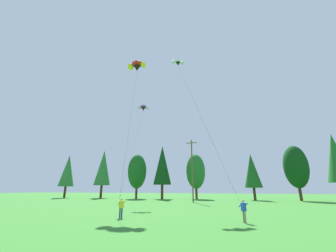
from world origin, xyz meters
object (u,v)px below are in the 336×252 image
Objects in this scene: parafoil_kite_far_red_yellow at (137,66)px; kite_flyer_near at (121,206)px; parafoil_kite_mid_white at (178,63)px; utility_pole at (192,169)px; kite_flyer_mid at (244,209)px; parafoil_kite_high_purple at (143,108)px.

kite_flyer_near is at bearing -68.02° from parafoil_kite_far_red_yellow.
parafoil_kite_far_red_yellow reaches higher than kite_flyer_near.
kite_flyer_near is at bearing -98.14° from parafoil_kite_mid_white.
kite_flyer_near is at bearing -96.79° from utility_pole.
utility_pole is at bearing 55.33° from parafoil_kite_far_red_yellow.
kite_flyer_mid is at bearing 0.81° from kite_flyer_near.
utility_pole is 7.10× the size of kite_flyer_mid.
parafoil_kite_far_red_yellow is (0.50, -4.83, 6.24)m from parafoil_kite_high_purple.
kite_flyer_near is 28.26m from parafoil_kite_mid_white.
parafoil_kite_far_red_yellow is (-7.67, -11.09, 17.48)m from utility_pole.
kite_flyer_near is 0.10× the size of parafoil_kite_high_purple.
kite_flyer_near is 26.26m from parafoil_kite_far_red_yellow.
kite_flyer_mid is (7.64, -23.10, -5.28)m from utility_pole.
parafoil_kite_far_red_yellow is (-4.91, 12.15, 22.76)m from kite_flyer_near.
kite_flyer_near is 24.30m from parafoil_kite_high_purple.
utility_pole is 0.68× the size of parafoil_kite_high_purple.
parafoil_kite_far_red_yellow is at bearing -124.67° from utility_pole.
kite_flyer_mid is 28.39m from parafoil_kite_high_purple.
parafoil_kite_far_red_yellow is at bearing -158.78° from parafoil_kite_mid_white.
parafoil_kite_far_red_yellow is at bearing 111.98° from kite_flyer_near.
parafoil_kite_high_purple is at bearing 107.64° from kite_flyer_near.
kite_flyer_mid is at bearing -38.10° from parafoil_kite_far_red_yellow.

